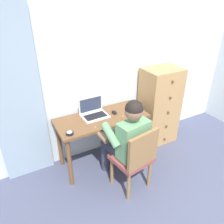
{
  "coord_description": "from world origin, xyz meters",
  "views": [
    {
      "loc": [
        -1.4,
        -0.38,
        2.17
      ],
      "look_at": [
        -0.23,
        1.76,
        0.83
      ],
      "focal_mm": 35.06,
      "sensor_mm": 36.0,
      "label": 1
    }
  ],
  "objects": [
    {
      "name": "wall_back",
      "position": [
        0.0,
        2.2,
        1.25
      ],
      "size": [
        4.8,
        0.05,
        2.5
      ],
      "primitive_type": "cube",
      "color": "silver",
      "rests_on": "ground_plane"
    },
    {
      "name": "computer_mouse",
      "position": [
        -0.13,
        1.88,
        0.75
      ],
      "size": [
        0.06,
        0.1,
        0.03
      ],
      "primitive_type": "ellipsoid",
      "rotation": [
        0.0,
        0.0,
        0.04
      ],
      "color": "black",
      "rests_on": "desk"
    },
    {
      "name": "dresser",
      "position": [
        0.7,
        1.93,
        0.61
      ],
      "size": [
        0.56,
        0.44,
        1.21
      ],
      "color": "tan",
      "rests_on": "ground_plane"
    },
    {
      "name": "curtain_panel",
      "position": [
        -1.28,
        2.13,
        1.06
      ],
      "size": [
        0.59,
        0.03,
        2.13
      ],
      "primitive_type": "cube",
      "color": "#8EA3B7",
      "rests_on": "ground_plane"
    },
    {
      "name": "laptop",
      "position": [
        -0.4,
        1.96,
        0.78
      ],
      "size": [
        0.35,
        0.26,
        0.24
      ],
      "color": "silver",
      "rests_on": "desk"
    },
    {
      "name": "desk_clock",
      "position": [
        -0.83,
        1.69,
        0.75
      ],
      "size": [
        0.09,
        0.09,
        0.03
      ],
      "color": "black",
      "rests_on": "desk"
    },
    {
      "name": "chair",
      "position": [
        -0.21,
        1.22,
        0.49
      ],
      "size": [
        0.48,
        0.46,
        0.87
      ],
      "color": "brown",
      "rests_on": "ground_plane"
    },
    {
      "name": "person_seated",
      "position": [
        -0.24,
        1.4,
        0.67
      ],
      "size": [
        0.59,
        0.62,
        1.19
      ],
      "color": "#33384C",
      "rests_on": "ground_plane"
    },
    {
      "name": "desk",
      "position": [
        -0.33,
        1.86,
        0.61
      ],
      "size": [
        1.21,
        0.53,
        0.73
      ],
      "color": "brown",
      "rests_on": "ground_plane"
    }
  ]
}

